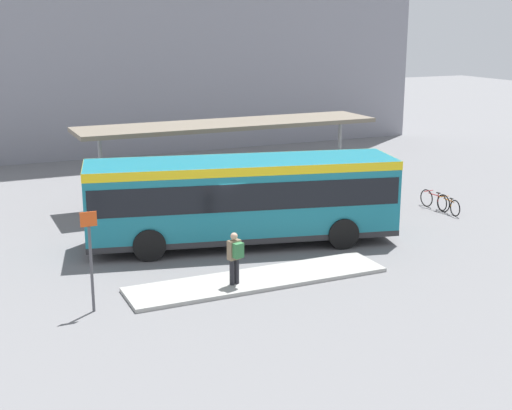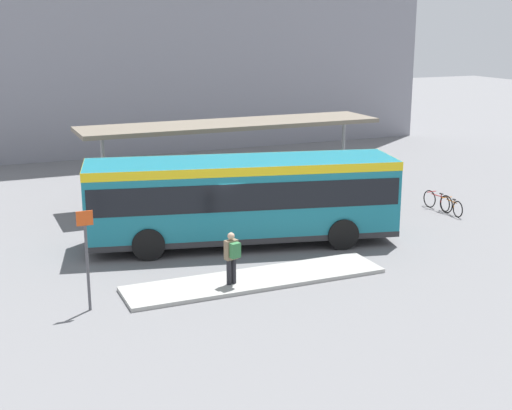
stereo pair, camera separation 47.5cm
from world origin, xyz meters
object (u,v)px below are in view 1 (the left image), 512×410
Objects in this scene: bicycle_orange at (449,205)px; potted_planter_near_shelter at (318,189)px; pedestrian_waiting at (235,255)px; platform_sign at (91,257)px; city_bus at (242,195)px; bicycle_red at (435,200)px.

bicycle_orange is 5.43m from potted_planter_near_shelter.
pedestrian_waiting is 4.20m from platform_sign.
bicycle_orange is at bearing 14.71° from city_bus.
bicycle_orange is 0.56× the size of platform_sign.
potted_planter_near_shelter is (-4.12, 2.63, 0.33)m from bicycle_red.
pedestrian_waiting is 0.56× the size of platform_sign.
potted_planter_near_shelter is at bearing 55.62° from bicycle_orange.
platform_sign is at bearing -145.74° from potted_planter_near_shelter.
bicycle_red is (9.19, 1.05, -1.38)m from city_bus.
bicycle_orange is 1.17× the size of potted_planter_near_shelter.
city_bus is 8.12× the size of potted_planter_near_shelter.
bicycle_orange is at bearing -84.43° from pedestrian_waiting.
platform_sign is at bearing 109.90° from bicycle_orange.
bicycle_orange is 15.96m from platform_sign.
platform_sign reaches higher than bicycle_orange.
bicycle_red is at bearing -32.61° from potted_planter_near_shelter.
platform_sign reaches higher than bicycle_red.
city_bus is at bearing 96.35° from bicycle_orange.
city_bus is 4.41m from pedestrian_waiting.
platform_sign is (-11.15, -7.60, 0.85)m from potted_planter_near_shelter.
city_bus is 6.97× the size of pedestrian_waiting.
pedestrian_waiting is at bearing 109.39° from bicycle_red.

